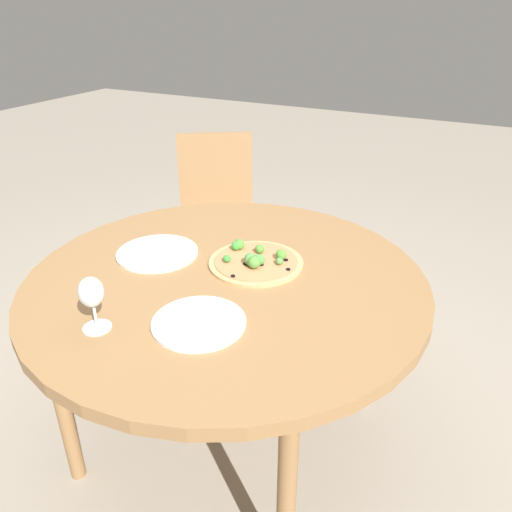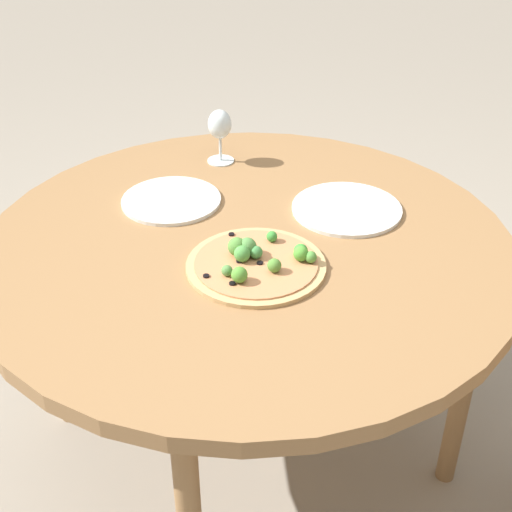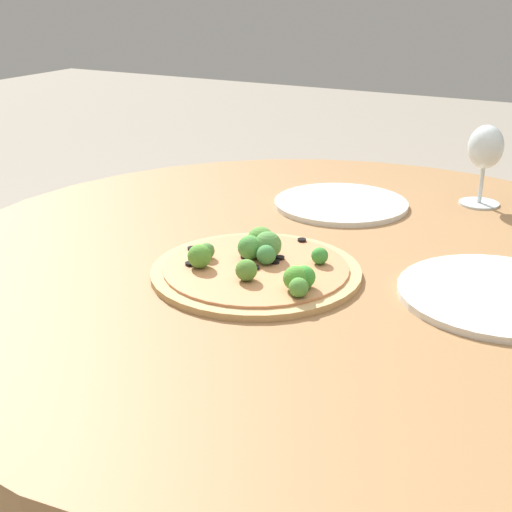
{
  "view_description": "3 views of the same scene",
  "coord_description": "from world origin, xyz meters",
  "px_view_note": "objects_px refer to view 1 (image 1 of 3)",
  "views": [
    {
      "loc": [
        0.7,
        -1.18,
        1.49
      ],
      "look_at": [
        0.05,
        0.11,
        0.73
      ],
      "focal_mm": 35.0,
      "sensor_mm": 36.0,
      "label": 1
    },
    {
      "loc": [
        0.77,
        1.21,
        1.59
      ],
      "look_at": [
        0.05,
        0.11,
        0.73
      ],
      "focal_mm": 50.0,
      "sensor_mm": 36.0,
      "label": 2
    },
    {
      "loc": [
        -0.41,
        0.97,
        1.12
      ],
      "look_at": [
        0.05,
        0.11,
        0.73
      ],
      "focal_mm": 50.0,
      "sensor_mm": 36.0,
      "label": 3
    }
  ],
  "objects_px": {
    "plate_near": "(157,253)",
    "chair": "(218,215)",
    "wine_glass": "(91,294)",
    "pizza": "(255,261)",
    "plate_far": "(199,323)"
  },
  "relations": [
    {
      "from": "pizza",
      "to": "plate_near",
      "type": "distance_m",
      "value": 0.34
    },
    {
      "from": "chair",
      "to": "wine_glass",
      "type": "relative_size",
      "value": 5.71
    },
    {
      "from": "chair",
      "to": "pizza",
      "type": "xyz_separation_m",
      "value": [
        0.59,
        -0.73,
        0.23
      ]
    },
    {
      "from": "pizza",
      "to": "plate_near",
      "type": "relative_size",
      "value": 1.13
    },
    {
      "from": "wine_glass",
      "to": "plate_near",
      "type": "bearing_deg",
      "value": 105.61
    },
    {
      "from": "plate_far",
      "to": "chair",
      "type": "bearing_deg",
      "value": 118.79
    },
    {
      "from": "pizza",
      "to": "wine_glass",
      "type": "bearing_deg",
      "value": -112.72
    },
    {
      "from": "plate_near",
      "to": "chair",
      "type": "bearing_deg",
      "value": 107.4
    },
    {
      "from": "pizza",
      "to": "plate_near",
      "type": "xyz_separation_m",
      "value": [
        -0.33,
        -0.09,
        -0.01
      ]
    },
    {
      "from": "pizza",
      "to": "wine_glass",
      "type": "relative_size",
      "value": 2.02
    },
    {
      "from": "plate_near",
      "to": "plate_far",
      "type": "xyz_separation_m",
      "value": [
        0.35,
        -0.28,
        0.0
      ]
    },
    {
      "from": "wine_glass",
      "to": "plate_near",
      "type": "xyz_separation_m",
      "value": [
        -0.12,
        0.42,
        -0.1
      ]
    },
    {
      "from": "wine_glass",
      "to": "plate_near",
      "type": "height_order",
      "value": "wine_glass"
    },
    {
      "from": "chair",
      "to": "pizza",
      "type": "distance_m",
      "value": 0.97
    },
    {
      "from": "plate_far",
      "to": "pizza",
      "type": "bearing_deg",
      "value": 92.78
    }
  ]
}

